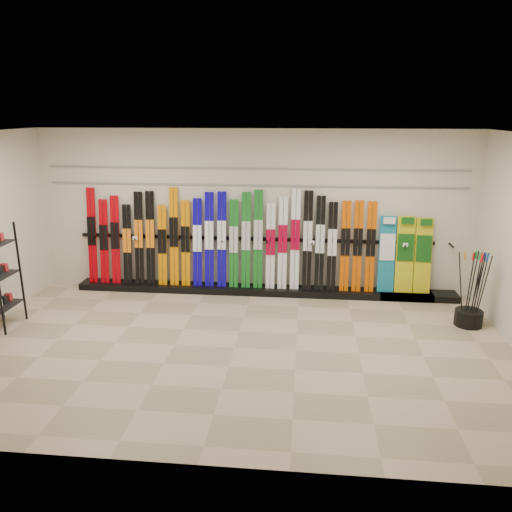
# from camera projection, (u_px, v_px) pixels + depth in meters

# --- Properties ---
(floor) EXTENTS (8.00, 8.00, 0.00)m
(floor) POSITION_uv_depth(u_px,v_px,m) (235.00, 348.00, 7.21)
(floor) COLOR tan
(floor) RESTS_ON ground
(back_wall) EXTENTS (8.00, 0.00, 8.00)m
(back_wall) POSITION_uv_depth(u_px,v_px,m) (253.00, 212.00, 9.18)
(back_wall) COLOR beige
(back_wall) RESTS_ON floor
(ceiling) EXTENTS (8.00, 8.00, 0.00)m
(ceiling) POSITION_uv_depth(u_px,v_px,m) (232.00, 135.00, 6.37)
(ceiling) COLOR silver
(ceiling) RESTS_ON back_wall
(ski_rack_base) EXTENTS (8.00, 0.40, 0.12)m
(ski_rack_base) POSITION_uv_depth(u_px,v_px,m) (264.00, 290.00, 9.35)
(ski_rack_base) COLOR black
(ski_rack_base) RESTS_ON floor
(skis) EXTENTS (5.38, 0.24, 1.84)m
(skis) POSITION_uv_depth(u_px,v_px,m) (228.00, 242.00, 9.21)
(skis) COLOR #B2000A
(skis) RESTS_ON ski_rack_base
(snowboards) EXTENTS (0.94, 0.22, 1.38)m
(snowboards) POSITION_uv_depth(u_px,v_px,m) (405.00, 255.00, 8.96)
(snowboards) COLOR #14728C
(snowboards) RESTS_ON ski_rack_base
(pole_bin) EXTENTS (0.43, 0.43, 0.25)m
(pole_bin) POSITION_uv_depth(u_px,v_px,m) (468.00, 318.00, 7.94)
(pole_bin) COLOR black
(pole_bin) RESTS_ON floor
(ski_poles) EXTENTS (0.46, 0.32, 1.18)m
(ski_poles) POSITION_uv_depth(u_px,v_px,m) (475.00, 289.00, 7.80)
(ski_poles) COLOR black
(ski_poles) RESTS_ON pole_bin
(slatwall_rail_0) EXTENTS (7.60, 0.02, 0.03)m
(slatwall_rail_0) POSITION_uv_depth(u_px,v_px,m) (253.00, 185.00, 9.02)
(slatwall_rail_0) COLOR gray
(slatwall_rail_0) RESTS_ON back_wall
(slatwall_rail_1) EXTENTS (7.60, 0.02, 0.03)m
(slatwall_rail_1) POSITION_uv_depth(u_px,v_px,m) (253.00, 169.00, 8.94)
(slatwall_rail_1) COLOR gray
(slatwall_rail_1) RESTS_ON back_wall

